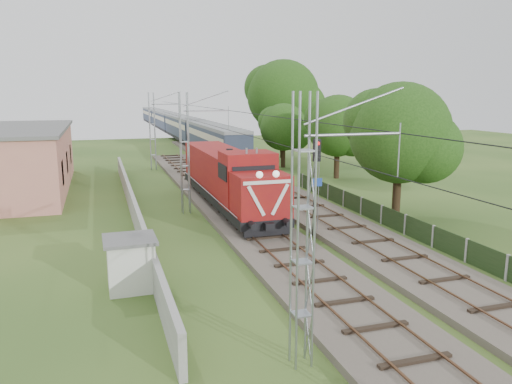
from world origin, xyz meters
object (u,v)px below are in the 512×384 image
object	(u,v)px
locomotive	(228,177)
coach_rake	(173,123)
signal_post	(316,170)
relay_hut	(131,263)

from	to	relation	value
locomotive	coach_rake	xyz separation A→B (m)	(5.00, 60.46, 0.26)
signal_post	relay_hut	size ratio (longest dim) A/B	2.55
locomotive	relay_hut	distance (m)	14.80
locomotive	signal_post	xyz separation A→B (m)	(2.94, -8.05, 1.54)
coach_rake	signal_post	distance (m)	68.55
coach_rake	relay_hut	world-z (taller)	coach_rake
coach_rake	signal_post	size ratio (longest dim) A/B	16.41
locomotive	relay_hut	world-z (taller)	locomotive
locomotive	signal_post	distance (m)	8.70
locomotive	relay_hut	bearing A→B (deg)	-120.09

